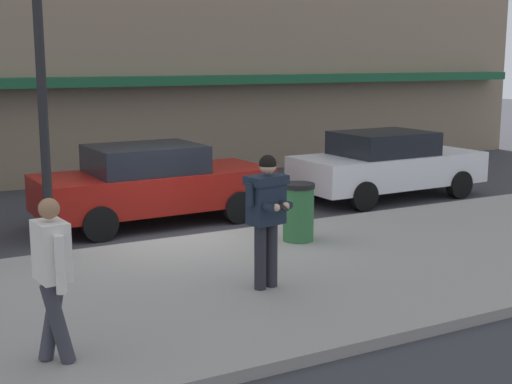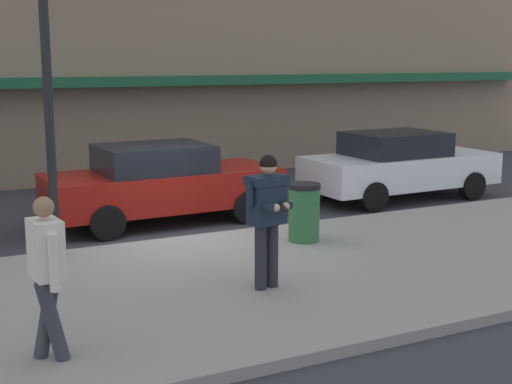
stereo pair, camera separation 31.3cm
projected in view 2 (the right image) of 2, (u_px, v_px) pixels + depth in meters
ground_plane at (183, 241)px, 12.61m from camera, size 80.00×80.00×0.00m
sidewalk at (316, 272)px, 10.54m from camera, size 32.00×5.30×0.14m
curb_paint_line at (233, 234)px, 13.09m from camera, size 28.00×0.12×0.01m
parked_sedan_mid at (161, 183)px, 13.87m from camera, size 4.55×2.03×1.54m
parked_sedan_far at (399, 165)px, 16.20m from camera, size 4.54×2.02×1.54m
man_texting_on_phone at (267, 207)px, 9.37m from camera, size 0.64×0.63×1.81m
pedestrian_in_light_coat at (47, 268)px, 7.15m from camera, size 0.36×0.60×1.70m
street_lamp_post at (46, 61)px, 10.43m from camera, size 0.36×0.36×4.88m
trash_bin at (304, 212)px, 11.95m from camera, size 0.55×0.55×0.98m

